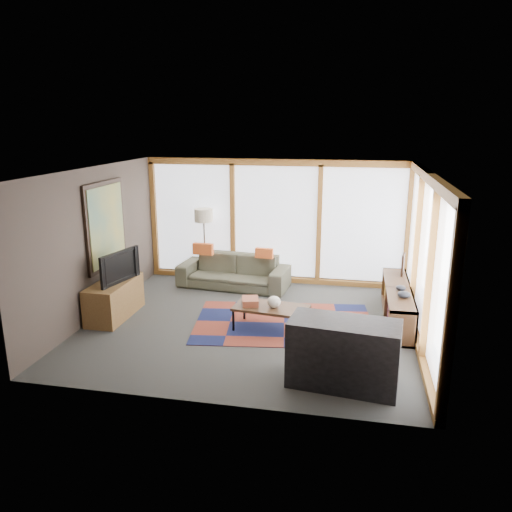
% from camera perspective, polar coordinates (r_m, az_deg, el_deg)
% --- Properties ---
extents(ground, '(5.50, 5.50, 0.00)m').
position_cam_1_polar(ground, '(8.55, -0.54, -7.83)').
color(ground, '#323230').
rests_on(ground, ground).
extents(room_envelope, '(5.52, 5.02, 2.62)m').
position_cam_1_polar(room_envelope, '(8.53, 3.48, 2.97)').
color(room_envelope, '#3F372F').
rests_on(room_envelope, ground).
extents(rug, '(3.24, 2.33, 0.01)m').
position_cam_1_polar(rug, '(8.60, 3.23, -7.65)').
color(rug, maroon).
rests_on(rug, ground).
extents(sofa, '(2.34, 1.10, 0.66)m').
position_cam_1_polar(sofa, '(10.34, -2.56, -1.77)').
color(sofa, '#404030').
rests_on(sofa, ground).
extents(pillow_left, '(0.43, 0.16, 0.23)m').
position_cam_1_polar(pillow_left, '(10.40, -6.07, 0.81)').
color(pillow_left, '#DA5C25').
rests_on(pillow_left, sofa).
extents(pillow_right, '(0.37, 0.14, 0.20)m').
position_cam_1_polar(pillow_right, '(10.08, 0.94, 0.33)').
color(pillow_right, '#DA5C25').
rests_on(pillow_right, sofa).
extents(floor_lamp, '(0.39, 0.39, 1.57)m').
position_cam_1_polar(floor_lamp, '(10.69, -5.91, 1.25)').
color(floor_lamp, '#2D2116').
rests_on(floor_lamp, ground).
extents(coffee_table, '(1.27, 0.75, 0.40)m').
position_cam_1_polar(coffee_table, '(8.28, 1.73, -7.09)').
color(coffee_table, '#371F12').
rests_on(coffee_table, ground).
extents(book_stack, '(0.34, 0.38, 0.11)m').
position_cam_1_polar(book_stack, '(8.28, -0.66, -5.20)').
color(book_stack, brown).
rests_on(book_stack, coffee_table).
extents(vase, '(0.26, 0.26, 0.19)m').
position_cam_1_polar(vase, '(8.14, 2.06, -5.25)').
color(vase, beige).
rests_on(vase, coffee_table).
extents(bookshelf, '(0.43, 2.35, 0.59)m').
position_cam_1_polar(bookshelf, '(8.99, 15.86, -5.23)').
color(bookshelf, '#371F12').
rests_on(bookshelf, ground).
extents(bowl_a, '(0.22, 0.22, 0.10)m').
position_cam_1_polar(bowl_a, '(8.40, 16.56, -4.24)').
color(bowl_a, black).
rests_on(bowl_a, bookshelf).
extents(bowl_b, '(0.19, 0.19, 0.08)m').
position_cam_1_polar(bowl_b, '(8.75, 16.22, -3.51)').
color(bowl_b, black).
rests_on(bowl_b, bookshelf).
extents(shelf_picture, '(0.09, 0.30, 0.39)m').
position_cam_1_polar(shelf_picture, '(9.59, 16.44, -0.92)').
color(shelf_picture, black).
rests_on(shelf_picture, bookshelf).
extents(tv_console, '(0.54, 1.29, 0.64)m').
position_cam_1_polar(tv_console, '(9.12, -15.86, -4.75)').
color(tv_console, brown).
rests_on(tv_console, ground).
extents(television, '(0.35, 0.97, 0.56)m').
position_cam_1_polar(television, '(8.93, -15.73, -1.12)').
color(television, black).
rests_on(television, tv_console).
extents(bar_counter, '(1.47, 0.82, 0.89)m').
position_cam_1_polar(bar_counter, '(6.64, 9.97, -10.92)').
color(bar_counter, black).
rests_on(bar_counter, ground).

